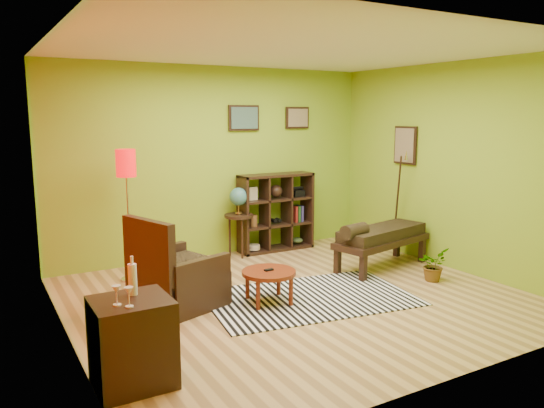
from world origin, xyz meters
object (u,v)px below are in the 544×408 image
globe_table (239,205)px  armchair (174,279)px  floor_lamp (126,175)px  coffee_table (269,275)px  potted_plant (433,268)px  bench (380,236)px  cube_shelf (277,212)px  side_cabinet (132,342)px

globe_table → armchair: bearing=-135.3°
floor_lamp → coffee_table: bearing=-54.8°
potted_plant → globe_table: bearing=125.4°
armchair → bench: (2.96, 0.01, 0.14)m
floor_lamp → cube_shelf: floor_lamp is taller
armchair → bench: bearing=0.2°
armchair → bench: armchair is taller
coffee_table → side_cabinet: side_cabinet is taller
side_cabinet → bench: 4.11m
floor_lamp → potted_plant: size_ratio=4.00×
armchair → potted_plant: size_ratio=2.52×
cube_shelf → globe_table: bearing=-174.4°
side_cabinet → globe_table: globe_table is taller
armchair → bench: 2.96m
armchair → side_cabinet: size_ratio=1.04×
armchair → cube_shelf: size_ratio=0.88×
coffee_table → cube_shelf: cube_shelf is taller
side_cabinet → potted_plant: (4.05, 0.73, -0.19)m
floor_lamp → globe_table: size_ratio=1.61×
armchair → globe_table: globe_table is taller
side_cabinet → cube_shelf: cube_shelf is taller
armchair → side_cabinet: bearing=-120.4°
cube_shelf → floor_lamp: bearing=-170.2°
potted_plant → side_cabinet: bearing=-169.8°
coffee_table → bench: bearing=12.0°
cube_shelf → potted_plant: cube_shelf is taller
bench → coffee_table: bearing=-168.0°
bench → armchair: bearing=-179.8°
cube_shelf → potted_plant: (0.93, -2.35, -0.44)m
side_cabinet → globe_table: 3.89m
coffee_table → bench: (2.00, 0.43, 0.13)m
armchair → globe_table: (1.55, 1.53, 0.48)m
bench → potted_plant: 0.84m
cube_shelf → coffee_table: bearing=-122.5°
globe_table → cube_shelf: (0.69, 0.07, -0.19)m
potted_plant → armchair: bearing=166.7°
coffee_table → bench: size_ratio=0.38×
potted_plant → coffee_table: bearing=171.4°
armchair → bench: size_ratio=0.66×
armchair → floor_lamp: bearing=98.2°
coffee_table → armchair: 1.05m
side_cabinet → floor_lamp: 2.93m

